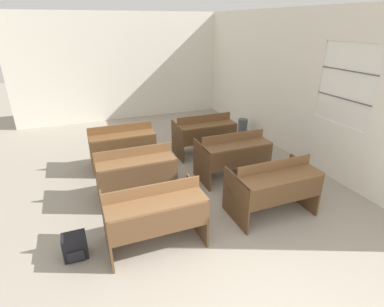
% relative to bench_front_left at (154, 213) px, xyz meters
% --- Properties ---
extents(wall_back, '(5.82, 0.06, 2.92)m').
position_rel_bench_front_left_xyz_m(wall_back, '(0.64, 5.73, 0.98)').
color(wall_back, white).
rests_on(wall_back, ground_plane).
extents(wall_right_with_window, '(0.06, 7.28, 2.92)m').
position_rel_bench_front_left_xyz_m(wall_right_with_window, '(3.52, 2.13, 0.97)').
color(wall_right_with_window, white).
rests_on(wall_right_with_window, ground_plane).
extents(bench_front_left, '(1.21, 0.73, 0.87)m').
position_rel_bench_front_left_xyz_m(bench_front_left, '(0.00, 0.00, 0.00)').
color(bench_front_left, brown).
rests_on(bench_front_left, ground_plane).
extents(bench_front_right, '(1.21, 0.73, 0.87)m').
position_rel_bench_front_left_xyz_m(bench_front_right, '(1.78, 0.02, 0.00)').
color(bench_front_right, brown).
rests_on(bench_front_right, ground_plane).
extents(bench_second_left, '(1.21, 0.73, 0.87)m').
position_rel_bench_front_left_xyz_m(bench_second_left, '(0.02, 1.23, 0.00)').
color(bench_second_left, brown).
rests_on(bench_second_left, ground_plane).
extents(bench_second_right, '(1.21, 0.73, 0.87)m').
position_rel_bench_front_left_xyz_m(bench_second_right, '(1.78, 1.23, 0.00)').
color(bench_second_right, brown).
rests_on(bench_second_right, ground_plane).
extents(bench_third_left, '(1.21, 0.73, 0.87)m').
position_rel_bench_front_left_xyz_m(bench_third_left, '(0.02, 2.44, 0.00)').
color(bench_third_left, '#54371E').
rests_on(bench_third_left, ground_plane).
extents(bench_third_right, '(1.21, 0.73, 0.87)m').
position_rel_bench_front_left_xyz_m(bench_third_right, '(1.75, 2.43, 0.00)').
color(bench_third_right, brown).
rests_on(bench_third_right, ground_plane).
extents(wastepaper_bin, '(0.24, 0.24, 0.38)m').
position_rel_bench_front_left_xyz_m(wastepaper_bin, '(3.19, 3.25, -0.29)').
color(wastepaper_bin, '#474C51').
rests_on(wastepaper_bin, ground_plane).
extents(schoolbag, '(0.28, 0.23, 0.32)m').
position_rel_bench_front_left_xyz_m(schoolbag, '(-0.97, 0.13, -0.32)').
color(schoolbag, black).
rests_on(schoolbag, ground_plane).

